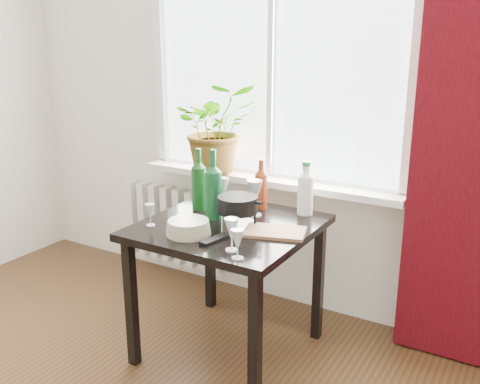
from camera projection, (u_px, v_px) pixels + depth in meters
The scene contains 19 objects.
window at pixel (273, 49), 3.12m from camera, with size 1.72×0.08×1.62m.
windowsill at pixel (266, 180), 3.28m from camera, with size 1.72×0.20×0.04m.
curtain at pixel (469, 117), 2.58m from camera, with size 0.50×0.12×2.56m.
radiator at pixel (174, 225), 3.80m from camera, with size 0.80×0.10×0.55m.
table at pixel (228, 240), 2.79m from camera, with size 0.85×0.85×0.74m.
potted_plant at pixel (217, 128), 3.31m from camera, with size 0.50×0.44×0.56m, color #357F22.
wine_bottle_left at pixel (199, 179), 2.95m from camera, with size 0.08×0.08×0.35m, color #0C4213, non-canonical shape.
wine_bottle_right at pixel (213, 184), 2.80m from camera, with size 0.09×0.09×0.38m, color #0D4620, non-canonical shape.
bottle_amber at pixel (261, 184), 2.97m from camera, with size 0.07×0.07×0.29m, color maroon, non-canonical shape.
cleaning_bottle at pixel (306, 188), 2.87m from camera, with size 0.08×0.08×0.30m, color white, non-canonical shape.
wineglass_front_right at pixel (232, 234), 2.39m from camera, with size 0.07×0.07×0.16m, color silver, non-canonical shape.
wineglass_far_right at pixel (238, 244), 2.31m from camera, with size 0.06×0.06×0.14m, color silver, non-canonical shape.
wineglass_back_center at pixel (255, 197), 2.86m from camera, with size 0.09×0.09×0.20m, color #B2B6C0, non-canonical shape.
wineglass_back_left at pixel (224, 190), 3.08m from camera, with size 0.07×0.07×0.15m, color silver, non-canonical shape.
wineglass_front_left at pixel (150, 215), 2.72m from camera, with size 0.05×0.05×0.12m, color silver, non-canonical shape.
plate_stack at pixel (188, 228), 2.60m from camera, with size 0.22×0.22×0.07m, color beige.
fondue_pot at pixel (238, 211), 2.70m from camera, with size 0.24×0.21×0.16m, color black, non-canonical shape.
tv_remote at pixel (215, 240), 2.52m from camera, with size 0.05×0.16×0.02m, color black.
cutting_board at pixel (275, 232), 2.63m from camera, with size 0.30×0.19×0.02m, color #935F42.
Camera 1 is at (1.48, -0.66, 1.67)m, focal length 40.00 mm.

